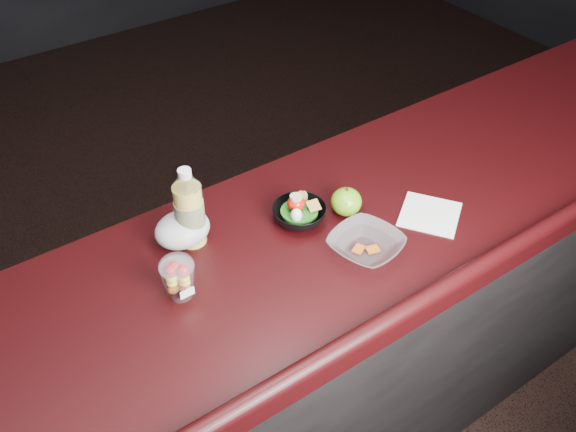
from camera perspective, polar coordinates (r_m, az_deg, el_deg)
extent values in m
cube|color=black|center=(2.13, 0.49, -13.00)|extent=(4.00, 0.65, 0.98)
cube|color=black|center=(1.74, 0.59, -3.01)|extent=(4.06, 0.71, 0.04)
cylinder|color=yellow|center=(1.70, -8.71, 0.11)|extent=(0.07, 0.07, 0.18)
cylinder|color=white|center=(1.70, -8.71, 0.11)|extent=(0.08, 0.08, 0.18)
cone|color=white|center=(1.64, -9.09, 3.00)|extent=(0.07, 0.07, 0.03)
cylinder|color=white|center=(1.62, -9.19, 3.76)|extent=(0.03, 0.03, 0.02)
cylinder|color=#072D99|center=(1.70, -8.71, 0.11)|extent=(0.08, 0.08, 0.09)
ellipsoid|color=white|center=(1.56, -9.89, -4.39)|extent=(0.09, 0.09, 0.05)
ellipsoid|color=#448F10|center=(1.81, 5.20, 1.28)|extent=(0.09, 0.09, 0.08)
cylinder|color=black|center=(1.79, 5.29, 2.37)|extent=(0.01, 0.01, 0.01)
ellipsoid|color=silver|center=(1.73, -9.36, -1.17)|extent=(0.15, 0.13, 0.09)
sphere|color=silver|center=(1.74, -8.73, 0.54)|extent=(0.06, 0.06, 0.06)
imported|color=black|center=(1.79, 1.01, 0.18)|extent=(0.17, 0.17, 0.05)
cylinder|color=#0F470C|center=(1.79, 1.01, 0.42)|extent=(0.11, 0.11, 0.01)
ellipsoid|color=red|center=(1.78, 0.70, 1.14)|extent=(0.05, 0.05, 0.04)
cylinder|color=beige|center=(1.76, 0.71, 1.69)|extent=(0.03, 0.03, 0.01)
ellipsoid|color=white|center=(1.75, 0.74, 0.07)|extent=(0.03, 0.03, 0.04)
imported|color=silver|center=(1.71, 6.94, -2.58)|extent=(0.22, 0.22, 0.05)
cube|color=#990F0C|center=(1.72, 6.29, -2.95)|extent=(0.04, 0.04, 0.01)
cube|color=#990F0C|center=(1.72, 7.52, -2.95)|extent=(0.04, 0.03, 0.01)
cube|color=white|center=(1.87, 12.49, 0.15)|extent=(0.22, 0.22, 0.00)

